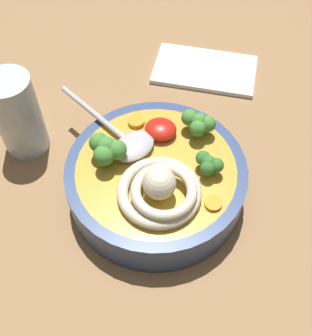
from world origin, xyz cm
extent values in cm
cube|color=#936D47|center=(0.00, 0.00, 1.32)|extent=(107.11, 107.11, 2.64)
cylinder|color=#334775|center=(-2.65, -0.99, 5.48)|extent=(23.52, 23.52, 5.69)
cylinder|color=gold|center=(-2.65, -0.99, 5.71)|extent=(20.70, 20.70, 5.23)
torus|color=beige|center=(-1.28, -4.82, 9.04)|extent=(10.33, 10.33, 1.43)
torus|color=beige|center=(-0.61, -5.27, 10.18)|extent=(11.07, 11.07, 1.28)
sphere|color=beige|center=(-1.28, -4.82, 10.89)|extent=(4.01, 4.01, 4.01)
ellipsoid|color=#B7B7BC|center=(-6.18, 1.14, 9.13)|extent=(6.87, 7.41, 1.60)
cylinder|color=#B7B7BC|center=(-12.59, 5.02, 9.13)|extent=(13.25, 8.45, 0.80)
ellipsoid|color=red|center=(-3.48, 4.69, 9.29)|extent=(4.30, 3.87, 1.93)
cylinder|color=#7A9E60|center=(-8.92, -1.23, 9.03)|extent=(1.31, 1.31, 1.40)
sphere|color=#478938|center=(-8.92, -1.23, 11.02)|extent=(2.57, 2.57, 2.57)
sphere|color=#478938|center=(-7.64, -1.23, 10.78)|extent=(2.57, 2.57, 2.57)
sphere|color=#478938|center=(-10.09, -0.76, 10.90)|extent=(2.57, 2.57, 2.57)
sphere|color=#478938|center=(-8.92, -2.52, 10.83)|extent=(2.57, 2.57, 2.57)
cylinder|color=#7A9E60|center=(1.42, 6.15, 8.93)|extent=(1.12, 1.12, 1.20)
sphere|color=#478938|center=(1.42, 6.15, 10.63)|extent=(2.21, 2.21, 2.21)
sphere|color=#478938|center=(2.53, 6.15, 10.43)|extent=(2.21, 2.21, 2.21)
sphere|color=#478938|center=(0.42, 6.55, 10.53)|extent=(2.21, 2.21, 2.21)
sphere|color=#478938|center=(1.42, 5.04, 10.47)|extent=(2.21, 2.21, 2.21)
cylinder|color=#7A9E60|center=(3.82, 0.28, 8.84)|extent=(0.95, 0.95, 1.02)
sphere|color=#38752D|center=(3.82, 0.28, 10.29)|extent=(1.87, 1.87, 1.87)
sphere|color=#38752D|center=(4.76, 0.28, 10.12)|extent=(1.87, 1.87, 1.87)
sphere|color=#38752D|center=(2.97, 0.62, 10.20)|extent=(1.87, 1.87, 1.87)
sphere|color=#38752D|center=(3.82, -0.65, 10.15)|extent=(1.87, 1.87, 1.87)
cylinder|color=orange|center=(-7.22, 5.78, 8.66)|extent=(2.32, 2.32, 0.66)
cylinder|color=orange|center=(5.31, -4.53, 8.57)|extent=(2.15, 2.15, 0.49)
cylinder|color=silver|center=(-23.34, 2.56, 8.97)|extent=(6.44, 6.44, 12.66)
cube|color=white|center=(-0.67, 25.02, 3.04)|extent=(17.53, 10.66, 0.80)
camera|label=1|loc=(5.19, -31.62, 52.09)|focal=45.29mm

